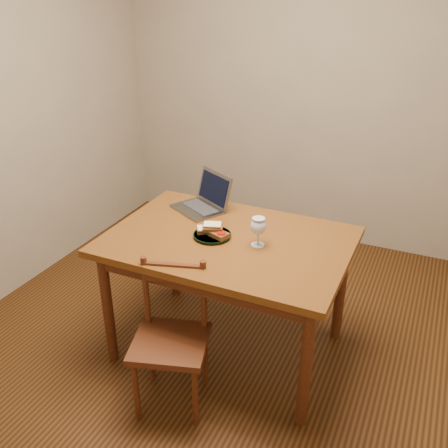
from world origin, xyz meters
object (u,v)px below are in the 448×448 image
at_px(laptop, 205,199).
at_px(chair, 171,332).
at_px(plate, 212,235).
at_px(milk_glass, 258,232).
at_px(table, 228,252).

bearing_deg(laptop, chair, -47.29).
height_order(chair, plate, plate).
bearing_deg(laptop, milk_glass, -5.46).
xyz_separation_m(milk_glass, laptop, (-0.47, 0.32, -0.02)).
relative_size(chair, plate, 2.18).
relative_size(chair, laptop, 1.17).
distance_m(table, chair, 0.55).
height_order(milk_glass, laptop, laptop).
xyz_separation_m(plate, milk_glass, (0.26, 0.01, 0.07)).
bearing_deg(table, chair, -100.63).
relative_size(milk_glass, laptop, 0.42).
relative_size(table, chair, 2.87).
distance_m(table, plate, 0.13).
xyz_separation_m(chair, plate, (0.01, 0.47, 0.32)).
relative_size(table, laptop, 3.37).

